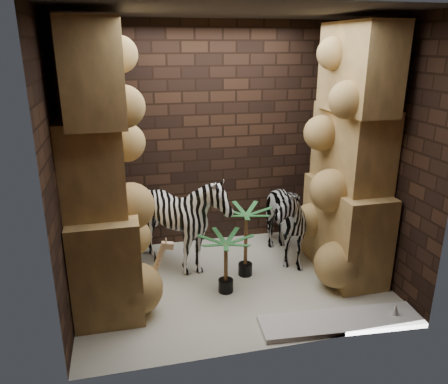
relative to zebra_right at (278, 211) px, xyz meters
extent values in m
plane|color=beige|center=(-0.73, -0.49, -0.66)|extent=(3.50, 3.50, 0.00)
plane|color=#36312F|center=(-0.73, -0.49, 2.34)|extent=(3.50, 3.50, 0.00)
plane|color=#311E14|center=(-0.73, 0.76, 0.84)|extent=(3.50, 0.00, 3.50)
plane|color=#311E14|center=(-0.73, -1.74, 0.84)|extent=(3.50, 0.00, 3.50)
plane|color=#311E14|center=(-2.48, -0.49, 0.84)|extent=(0.00, 3.00, 3.00)
plane|color=#311E14|center=(1.02, -0.49, 0.84)|extent=(0.00, 3.00, 3.00)
imported|color=white|center=(0.00, 0.00, 0.00)|extent=(0.65, 1.14, 1.31)
imported|color=white|center=(-1.24, -0.05, -0.07)|extent=(1.10, 1.33, 1.17)
cube|color=white|center=(0.14, -1.54, -0.63)|extent=(1.69, 0.53, 0.05)
camera|label=1|loc=(-1.89, -4.93, 2.04)|focal=34.99mm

